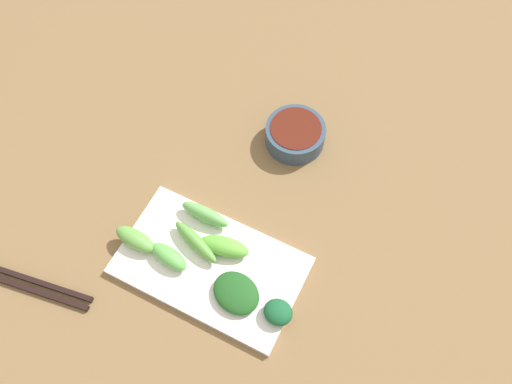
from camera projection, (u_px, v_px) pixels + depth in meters
name	position (u px, v px, depth m)	size (l,w,h in m)	color
tabletop	(245.00, 210.00, 0.92)	(2.10, 2.10, 0.02)	brown
sauce_bowl	(295.00, 134.00, 0.95)	(0.11, 0.11, 0.04)	#31465A
serving_plate	(212.00, 266.00, 0.85)	(0.17, 0.29, 0.01)	white
broccoli_stalk_0	(169.00, 257.00, 0.84)	(0.03, 0.07, 0.03)	#61B651
broccoli_leafy_1	(236.00, 293.00, 0.82)	(0.06, 0.08, 0.02)	#1E551F
broccoli_stalk_2	(205.00, 214.00, 0.87)	(0.02, 0.08, 0.03)	#67B15A
broccoli_leafy_3	(278.00, 312.00, 0.80)	(0.04, 0.04, 0.03)	#195A32
broccoli_stalk_4	(225.00, 247.00, 0.85)	(0.03, 0.08, 0.03)	#64B83F
broccoli_stalk_5	(196.00, 242.00, 0.85)	(0.02, 0.09, 0.03)	#5E9F43
broccoli_stalk_6	(135.00, 239.00, 0.85)	(0.03, 0.07, 0.03)	#64A84A
chopsticks	(23.00, 282.00, 0.84)	(0.06, 0.23, 0.01)	black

